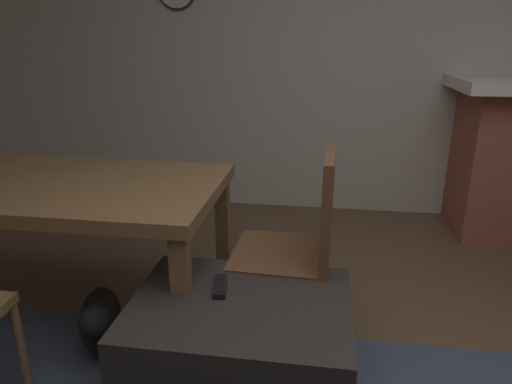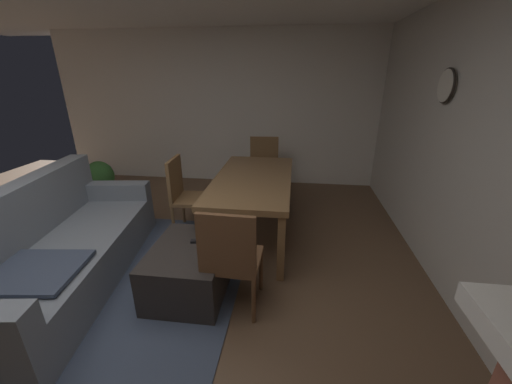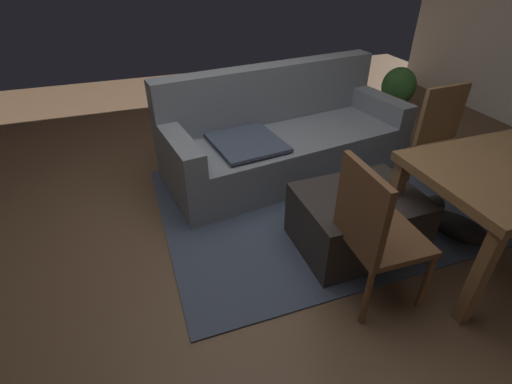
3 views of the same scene
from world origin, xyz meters
The scene contains 9 objects.
floor centered at (0.00, 0.00, 0.00)m, with size 8.93×8.93×0.00m, color brown.
area_rug centered at (0.64, 0.19, 0.01)m, with size 2.60×2.00×0.01m, color #3D475B.
couch centered at (0.58, 0.84, 0.33)m, with size 2.37×1.21×0.95m.
ottoman_coffee_table centered at (0.64, -0.39, 0.22)m, with size 0.83×0.64×0.44m, color #2D2826.
tv_remote centered at (0.73, -0.46, 0.45)m, with size 0.05×0.16×0.02m, color black.
dining_chair_north centered at (1.70, 0.01, 0.52)m, with size 0.46×0.46×0.93m.
dining_chair_west centered at (0.43, -0.81, 0.52)m, with size 0.45×0.45×0.93m.
potted_plant centered at (2.56, 1.71, 0.33)m, with size 0.43×0.43×0.59m.
small_dog centered at (1.34, -0.60, 0.16)m, with size 0.35×0.49×0.26m.
Camera 3 is at (-0.74, -2.13, 1.86)m, focal length 26.15 mm.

